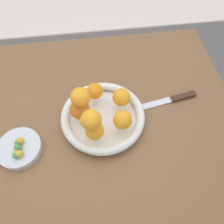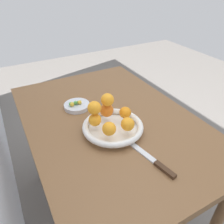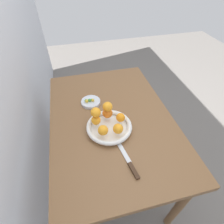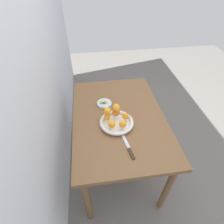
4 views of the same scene
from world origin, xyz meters
The scene contains 18 objects.
ground_plane centered at (0.00, 0.00, 0.00)m, with size 6.00×6.00×0.00m, color slate.
dining_table centered at (0.00, 0.00, 0.65)m, with size 1.10×0.76×0.74m.
fruit_bowl centered at (-0.10, 0.03, 0.76)m, with size 0.27×0.27×0.04m.
candy_dish centered at (0.16, 0.10, 0.75)m, with size 0.13×0.13×0.02m, color silver.
orange_0 centered at (-0.07, 0.11, 0.81)m, with size 0.05×0.05×0.05m, color orange.
orange_1 centered at (-0.15, 0.08, 0.81)m, with size 0.06×0.06×0.06m, color orange.
orange_2 centered at (-0.16, 0.00, 0.81)m, with size 0.06×0.06×0.06m, color orange.
orange_3 centered at (-0.08, -0.04, 0.81)m, with size 0.05×0.05×0.05m, color orange.
orange_4 centered at (-0.03, 0.03, 0.81)m, with size 0.06×0.06×0.06m, color orange.
orange_5 centered at (-0.06, 0.10, 0.86)m, with size 0.06×0.06×0.06m, color orange.
orange_6 centered at (-0.04, 0.03, 0.87)m, with size 0.06×0.06×0.06m, color orange.
candy_ball_0 centered at (0.16, 0.13, 0.77)m, with size 0.02×0.02×0.02m, color gold.
candy_ball_1 centered at (0.16, 0.09, 0.77)m, with size 0.02×0.02×0.02m, color gold.
candy_ball_2 centered at (0.15, 0.13, 0.77)m, with size 0.02×0.02×0.02m, color gold.
candy_ball_3 centered at (0.16, 0.14, 0.77)m, with size 0.02×0.02×0.02m, color #4C9947.
candy_ball_4 centered at (0.16, 0.11, 0.77)m, with size 0.02×0.02×0.02m, color #4C9947.
candy_ball_5 centered at (0.16, 0.09, 0.77)m, with size 0.02×0.02×0.02m, color #4C9947.
knife centered at (-0.32, -0.01, 0.75)m, with size 0.26×0.07×0.01m.
Camera 3 is at (-0.75, 0.18, 1.54)m, focal length 28.00 mm.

